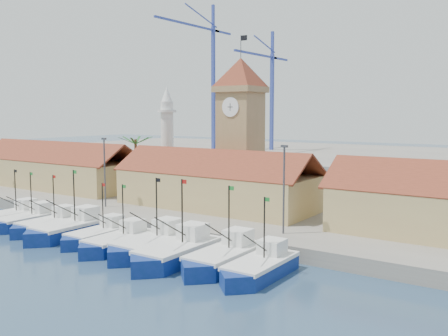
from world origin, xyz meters
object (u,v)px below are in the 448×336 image
Objects in this scene: boat_0 at (10,218)px; clock_tower at (240,126)px; minaret at (167,138)px; boat_5 at (118,243)px.

boat_0 is 32.07m from clock_tower.
minaret is (-15.00, 2.00, -2.23)m from clock_tower.
minaret reaches higher than boat_0.
clock_tower is (19.46, 22.89, 11.23)m from boat_0.
clock_tower is at bearing 49.63° from boat_0.
minaret is at bearing 172.39° from clock_tower.
minaret is at bearing 120.89° from boat_5.
minaret reaches higher than boat_5.
boat_0 is 26.84m from minaret.
boat_5 is 0.56× the size of minaret.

